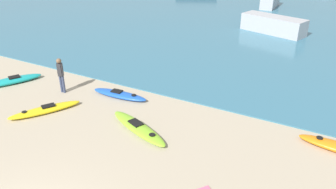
{
  "coord_description": "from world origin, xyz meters",
  "views": [
    {
      "loc": [
        6.07,
        -2.83,
        6.98
      ],
      "look_at": [
        -0.22,
        8.71,
        0.5
      ],
      "focal_mm": 35.0,
      "sensor_mm": 36.0,
      "label": 1
    }
  ],
  "objects_px": {
    "kayak_on_sand_1": "(120,95)",
    "moored_boat_3": "(273,25)",
    "person_near_waterline": "(61,73)",
    "kayak_on_sand_3": "(138,128)",
    "kayak_on_sand_2": "(12,81)",
    "kayak_on_sand_0": "(45,110)",
    "moored_boat_4": "(270,1)"
  },
  "relations": [
    {
      "from": "kayak_on_sand_1",
      "to": "person_near_waterline",
      "type": "height_order",
      "value": "person_near_waterline"
    },
    {
      "from": "kayak_on_sand_1",
      "to": "moored_boat_4",
      "type": "distance_m",
      "value": 24.52
    },
    {
      "from": "kayak_on_sand_1",
      "to": "kayak_on_sand_3",
      "type": "xyz_separation_m",
      "value": [
        2.39,
        -2.04,
        -0.01
      ]
    },
    {
      "from": "kayak_on_sand_0",
      "to": "kayak_on_sand_2",
      "type": "height_order",
      "value": "kayak_on_sand_2"
    },
    {
      "from": "kayak_on_sand_2",
      "to": "person_near_waterline",
      "type": "relative_size",
      "value": 1.7
    },
    {
      "from": "moored_boat_3",
      "to": "moored_boat_4",
      "type": "height_order",
      "value": "moored_boat_3"
    },
    {
      "from": "kayak_on_sand_3",
      "to": "person_near_waterline",
      "type": "relative_size",
      "value": 1.91
    },
    {
      "from": "kayak_on_sand_3",
      "to": "person_near_waterline",
      "type": "bearing_deg",
      "value": 167.28
    },
    {
      "from": "person_near_waterline",
      "to": "moored_boat_3",
      "type": "relative_size",
      "value": 0.34
    },
    {
      "from": "kayak_on_sand_0",
      "to": "kayak_on_sand_1",
      "type": "distance_m",
      "value": 3.37
    },
    {
      "from": "person_near_waterline",
      "to": "kayak_on_sand_1",
      "type": "bearing_deg",
      "value": 17.78
    },
    {
      "from": "kayak_on_sand_0",
      "to": "moored_boat_4",
      "type": "bearing_deg",
      "value": 83.09
    },
    {
      "from": "kayak_on_sand_3",
      "to": "moored_boat_4",
      "type": "height_order",
      "value": "moored_boat_4"
    },
    {
      "from": "kayak_on_sand_3",
      "to": "moored_boat_4",
      "type": "bearing_deg",
      "value": 92.23
    },
    {
      "from": "kayak_on_sand_1",
      "to": "person_near_waterline",
      "type": "xyz_separation_m",
      "value": [
        -2.74,
        -0.88,
        0.86
      ]
    },
    {
      "from": "kayak_on_sand_0",
      "to": "person_near_waterline",
      "type": "bearing_deg",
      "value": 113.0
    },
    {
      "from": "kayak_on_sand_3",
      "to": "kayak_on_sand_0",
      "type": "bearing_deg",
      "value": -170.61
    },
    {
      "from": "kayak_on_sand_2",
      "to": "moored_boat_3",
      "type": "relative_size",
      "value": 0.58
    },
    {
      "from": "kayak_on_sand_1",
      "to": "moored_boat_3",
      "type": "height_order",
      "value": "moored_boat_3"
    },
    {
      "from": "kayak_on_sand_3",
      "to": "moored_boat_4",
      "type": "xyz_separation_m",
      "value": [
        -1.03,
        26.51,
        0.54
      ]
    },
    {
      "from": "kayak_on_sand_3",
      "to": "person_near_waterline",
      "type": "distance_m",
      "value": 5.33
    },
    {
      "from": "kayak_on_sand_3",
      "to": "moored_boat_3",
      "type": "height_order",
      "value": "moored_boat_3"
    },
    {
      "from": "kayak_on_sand_1",
      "to": "moored_boat_3",
      "type": "xyz_separation_m",
      "value": [
        3.83,
        14.66,
        0.56
      ]
    },
    {
      "from": "kayak_on_sand_0",
      "to": "moored_boat_4",
      "type": "relative_size",
      "value": 0.78
    },
    {
      "from": "kayak_on_sand_1",
      "to": "moored_boat_4",
      "type": "xyz_separation_m",
      "value": [
        1.36,
        24.47,
        0.53
      ]
    },
    {
      "from": "kayak_on_sand_2",
      "to": "moored_boat_3",
      "type": "distance_m",
      "value": 18.74
    },
    {
      "from": "person_near_waterline",
      "to": "moored_boat_3",
      "type": "xyz_separation_m",
      "value": [
        6.57,
        15.54,
        -0.31
      ]
    },
    {
      "from": "kayak_on_sand_0",
      "to": "moored_boat_4",
      "type": "height_order",
      "value": "moored_boat_4"
    },
    {
      "from": "kayak_on_sand_1",
      "to": "person_near_waterline",
      "type": "relative_size",
      "value": 1.66
    },
    {
      "from": "kayak_on_sand_1",
      "to": "moored_boat_3",
      "type": "distance_m",
      "value": 15.17
    },
    {
      "from": "kayak_on_sand_0",
      "to": "kayak_on_sand_1",
      "type": "xyz_separation_m",
      "value": [
        1.94,
        2.75,
        0.0
      ]
    },
    {
      "from": "kayak_on_sand_1",
      "to": "moored_boat_4",
      "type": "relative_size",
      "value": 0.77
    }
  ]
}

